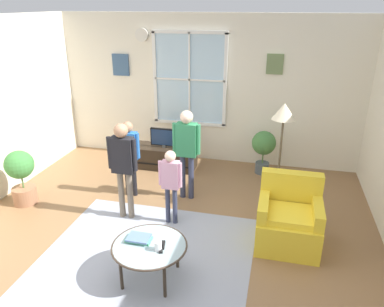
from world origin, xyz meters
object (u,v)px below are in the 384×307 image
object	(u,v)px
coffee_table	(150,247)
person_pink_shirt	(171,179)
television	(164,137)
armchair	(289,220)
person_black_shirt	(123,161)
tv_stand	(165,157)
cup	(158,246)
floor_lamp	(283,123)
person_green_shirt	(187,145)
potted_plant_corner	(21,174)
person_blue_shirt	(129,150)
remote_near_books	(163,245)
remote_near_cup	(161,249)
book_stack	(139,239)
potted_plant_by_window	(264,146)

from	to	relation	value
coffee_table	person_pink_shirt	bearing A→B (deg)	94.87
television	armchair	bearing A→B (deg)	-39.84
person_black_shirt	tv_stand	bearing A→B (deg)	89.83
cup	floor_lamp	bearing A→B (deg)	57.68
person_green_shirt	potted_plant_corner	bearing A→B (deg)	-162.36
person_blue_shirt	floor_lamp	xyz separation A→B (m)	(2.23, 0.04, 0.59)
tv_stand	cup	size ratio (longest dim) A/B	10.85
remote_near_books	person_black_shirt	xyz separation A→B (m)	(-0.90, 1.10, 0.43)
potted_plant_corner	cup	bearing A→B (deg)	-25.00
armchair	remote_near_cup	size ratio (longest dim) A/B	6.21
television	floor_lamp	world-z (taller)	floor_lamp
cup	person_blue_shirt	size ratio (longest dim) A/B	0.09
person_green_shirt	floor_lamp	distance (m)	1.44
armchair	potted_plant_corner	xyz separation A→B (m)	(-3.87, 0.09, 0.16)
cup	potted_plant_corner	distance (m)	2.80
person_black_shirt	floor_lamp	bearing A→B (deg)	17.85
book_stack	potted_plant_by_window	world-z (taller)	potted_plant_by_window
tv_stand	television	bearing A→B (deg)	-90.00
armchair	remote_near_cup	world-z (taller)	armchair
book_stack	remote_near_books	distance (m)	0.29
tv_stand	remote_near_cup	bearing A→B (deg)	-72.92
cup	remote_near_cup	bearing A→B (deg)	35.25
armchair	coffee_table	xyz separation A→B (m)	(-1.46, -1.03, 0.08)
television	armchair	distance (m)	2.89
remote_near_books	person_black_shirt	size ratio (longest dim) A/B	0.10
television	person_blue_shirt	size ratio (longest dim) A/B	0.41
remote_near_cup	potted_plant_corner	distance (m)	2.81
television	coffee_table	world-z (taller)	television
cup	floor_lamp	distance (m)	2.34
television	book_stack	distance (m)	2.89
person_pink_shirt	book_stack	bearing A→B (deg)	-92.34
television	cup	distance (m)	3.06
book_stack	person_green_shirt	world-z (taller)	person_green_shirt
coffee_table	person_black_shirt	distance (m)	1.43
remote_near_books	potted_plant_corner	distance (m)	2.79
remote_near_cup	potted_plant_by_window	bearing A→B (deg)	74.38
coffee_table	potted_plant_corner	xyz separation A→B (m)	(-2.42, 1.12, 0.07)
floor_lamp	potted_plant_corner	bearing A→B (deg)	-169.91
coffee_table	person_black_shirt	bearing A→B (deg)	124.05
coffee_table	remote_near_cup	distance (m)	0.15
potted_plant_corner	floor_lamp	xyz separation A→B (m)	(3.70, 0.66, 0.87)
person_blue_shirt	potted_plant_by_window	world-z (taller)	person_blue_shirt
tv_stand	person_black_shirt	xyz separation A→B (m)	(-0.01, -1.75, 0.67)
tv_stand	potted_plant_corner	xyz separation A→B (m)	(-1.66, -1.75, 0.28)
armchair	book_stack	xyz separation A→B (m)	(-1.60, -0.98, 0.13)
armchair	person_blue_shirt	size ratio (longest dim) A/B	0.72
cup	potted_plant_by_window	distance (m)	3.24
person_blue_shirt	person_green_shirt	size ratio (longest dim) A/B	0.86
cup	person_green_shirt	xyz separation A→B (m)	(-0.19, 1.93, 0.39)
cup	person_black_shirt	bearing A→B (deg)	126.61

